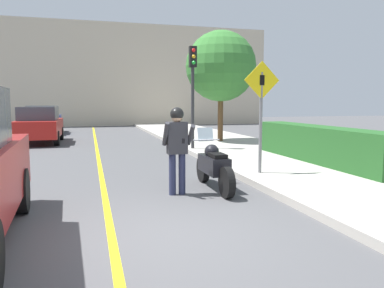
{
  "coord_description": "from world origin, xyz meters",
  "views": [
    {
      "loc": [
        -0.85,
        -5.07,
        1.86
      ],
      "look_at": [
        1.27,
        2.65,
        0.98
      ],
      "focal_mm": 35.0,
      "sensor_mm": 36.0,
      "label": 1
    }
  ],
  "objects": [
    {
      "name": "road_center_line",
      "position": [
        -0.6,
        6.0,
        0.0
      ],
      "size": [
        0.12,
        36.0,
        0.01
      ],
      "color": "yellow",
      "rests_on": "ground"
    },
    {
      "name": "traffic_light",
      "position": [
        2.88,
        8.41,
        2.77
      ],
      "size": [
        0.26,
        0.3,
        3.77
      ],
      "color": "#2D2D30",
      "rests_on": "sidewalk_curb"
    },
    {
      "name": "building_backdrop",
      "position": [
        0.0,
        26.0,
        4.07
      ],
      "size": [
        28.0,
        1.2,
        8.13
      ],
      "color": "beige",
      "rests_on": "ground"
    },
    {
      "name": "motorcycle",
      "position": [
        1.7,
        2.46,
        0.5
      ],
      "size": [
        0.62,
        2.21,
        1.3
      ],
      "color": "black",
      "rests_on": "ground"
    },
    {
      "name": "street_tree",
      "position": [
        4.82,
        10.8,
        3.46
      ],
      "size": [
        3.11,
        3.11,
        4.87
      ],
      "color": "brown",
      "rests_on": "sidewalk_curb"
    },
    {
      "name": "person_biker",
      "position": [
        0.84,
        2.21,
        1.09
      ],
      "size": [
        0.59,
        0.48,
        1.77
      ],
      "color": "#282D4C",
      "rests_on": "ground"
    },
    {
      "name": "sidewalk_curb",
      "position": [
        4.8,
        4.0,
        0.08
      ],
      "size": [
        4.4,
        44.0,
        0.15
      ],
      "color": "#ADA89E",
      "rests_on": "ground"
    },
    {
      "name": "parked_car_red",
      "position": [
        -3.08,
        13.38,
        0.86
      ],
      "size": [
        1.88,
        4.2,
        1.68
      ],
      "color": "black",
      "rests_on": "ground"
    },
    {
      "name": "ground_plane",
      "position": [
        0.0,
        0.0,
        0.0
      ],
      "size": [
        80.0,
        80.0,
        0.0
      ],
      "primitive_type": "plane",
      "color": "#4C4C4F"
    },
    {
      "name": "parked_car_blue",
      "position": [
        -3.55,
        19.02,
        0.86
      ],
      "size": [
        1.88,
        4.2,
        1.68
      ],
      "color": "black",
      "rests_on": "ground"
    },
    {
      "name": "hedge_row",
      "position": [
        5.6,
        4.42,
        0.67
      ],
      "size": [
        0.9,
        5.98,
        1.03
      ],
      "color": "#235623",
      "rests_on": "sidewalk_curb"
    },
    {
      "name": "crossing_sign",
      "position": [
        3.15,
        3.21,
        1.78
      ],
      "size": [
        0.91,
        0.08,
        2.7
      ],
      "color": "slate",
      "rests_on": "sidewalk_curb"
    }
  ]
}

